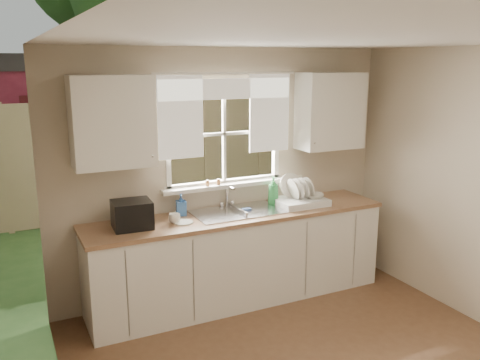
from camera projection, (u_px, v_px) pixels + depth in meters
name	position (u px, v px, depth m)	size (l,w,h in m)	color
room_walls	(352.00, 235.00, 3.37)	(3.62, 4.02, 2.50)	beige
ceiling	(356.00, 38.00, 3.15)	(3.60, 4.00, 0.02)	silver
window	(225.00, 150.00, 5.13)	(1.38, 0.16, 1.06)	white
curtains	(227.00, 106.00, 4.98)	(1.50, 0.03, 0.81)	white
base_cabinets	(239.00, 258.00, 5.09)	(3.00, 0.62, 0.87)	white
countertop	(239.00, 215.00, 4.98)	(3.04, 0.65, 0.04)	#916948
upper_cabinet_left	(112.00, 122.00, 4.40)	(0.70, 0.33, 0.80)	white
upper_cabinet_right	(330.00, 111.00, 5.38)	(0.70, 0.33, 0.80)	white
wall_outlet	(299.00, 181.00, 5.58)	(0.08, 0.01, 0.12)	beige
sill_jars	(213.00, 182.00, 5.08)	(0.16, 0.04, 0.06)	brown
backyard	(123.00, 7.00, 10.55)	(20.00, 10.00, 6.13)	#335421
sink	(237.00, 219.00, 5.02)	(0.88, 0.52, 0.40)	#B7B7BC
dish_rack	(300.00, 199.00, 5.26)	(0.52, 0.40, 0.32)	white
bowl	(315.00, 196.00, 5.26)	(0.19, 0.19, 0.05)	silver
soap_bottle_a	(273.00, 191.00, 5.25)	(0.11, 0.11, 0.29)	#2C8942
soap_bottle_b	(181.00, 205.00, 4.89)	(0.09, 0.10, 0.21)	#2E61AF
soap_bottle_c	(143.00, 214.00, 4.67)	(0.12, 0.12, 0.16)	beige
saucer	(183.00, 222.00, 4.68)	(0.18, 0.18, 0.01)	silver
cup	(174.00, 218.00, 4.67)	(0.11, 0.11, 0.09)	silver
black_appliance	(132.00, 214.00, 4.51)	(0.34, 0.29, 0.25)	black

